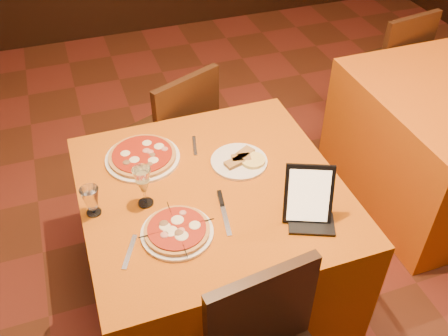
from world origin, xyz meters
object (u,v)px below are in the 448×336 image
object	(u,v)px
main_table	(213,245)
tablet	(309,194)
chair_main_far	(169,134)
pizza_far	(143,157)
water_glass	(91,201)
wine_glass	(143,186)
chair_side_far	(380,68)
pizza_near	(177,231)

from	to	relation	value
main_table	tablet	bearing A→B (deg)	-43.29
chair_main_far	tablet	distance (m)	1.22
chair_main_far	pizza_far	world-z (taller)	chair_main_far
water_glass	main_table	bearing A→B (deg)	-1.26
chair_main_far	water_glass	world-z (taller)	chair_main_far
main_table	pizza_far	world-z (taller)	pizza_far
main_table	wine_glass	size ratio (longest dim) A/B	5.79
chair_side_far	tablet	world-z (taller)	tablet
chair_side_far	pizza_near	xyz separation A→B (m)	(-1.81, -1.30, 0.31)
main_table	pizza_near	size ratio (longest dim) A/B	3.88
chair_side_far	pizza_near	size ratio (longest dim) A/B	3.21
main_table	chair_main_far	distance (m)	0.83
chair_side_far	tablet	bearing A→B (deg)	37.34
main_table	water_glass	world-z (taller)	water_glass
chair_main_far	chair_side_far	distance (m)	1.62
main_table	chair_main_far	bearing A→B (deg)	90.00
pizza_near	water_glass	size ratio (longest dim) A/B	2.18
pizza_near	water_glass	bearing A→B (deg)	142.46
chair_main_far	wine_glass	world-z (taller)	wine_glass
water_glass	pizza_far	bearing A→B (deg)	46.09
main_table	chair_main_far	size ratio (longest dim) A/B	1.21
water_glass	tablet	world-z (taller)	tablet
chair_main_far	main_table	bearing A→B (deg)	66.15
main_table	pizza_near	xyz separation A→B (m)	(-0.21, -0.21, 0.39)
pizza_far	tablet	distance (m)	0.79
pizza_far	main_table	bearing A→B (deg)	-49.55
chair_main_far	water_glass	size ratio (longest dim) A/B	7.00
pizza_far	chair_main_far	bearing A→B (deg)	66.28
pizza_far	chair_side_far	bearing A→B (deg)	23.68
chair_main_far	pizza_near	world-z (taller)	chair_main_far
chair_side_far	pizza_far	distance (m)	2.03
pizza_far	wine_glass	world-z (taller)	wine_glass
main_table	pizza_far	size ratio (longest dim) A/B	3.23
chair_side_far	tablet	xyz separation A→B (m)	(-1.29, -1.37, 0.41)
water_glass	tablet	bearing A→B (deg)	-20.37
main_table	water_glass	xyz separation A→B (m)	(-0.50, 0.01, 0.44)
chair_main_far	water_glass	distance (m)	1.02
main_table	pizza_far	bearing A→B (deg)	130.45
pizza_near	wine_glass	world-z (taller)	wine_glass
wine_glass	tablet	world-z (taller)	tablet
chair_main_far	chair_side_far	size ratio (longest dim) A/B	1.00
main_table	tablet	xyz separation A→B (m)	(0.30, -0.29, 0.49)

